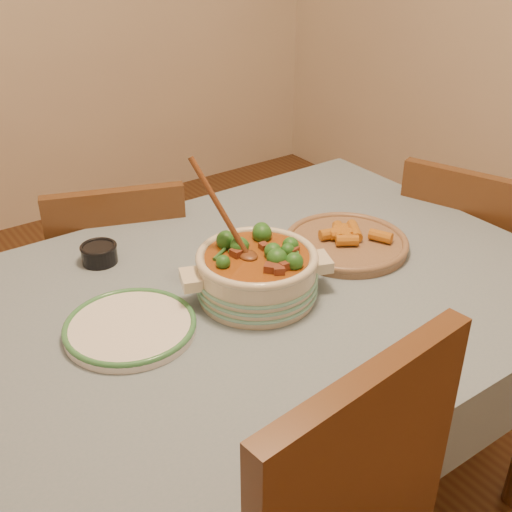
{
  "coord_description": "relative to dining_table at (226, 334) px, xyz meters",
  "views": [
    {
      "loc": [
        -0.66,
        -1.05,
        1.58
      ],
      "look_at": [
        0.09,
        -0.0,
        0.85
      ],
      "focal_mm": 45.0,
      "sensor_mm": 36.0,
      "label": 1
    }
  ],
  "objects": [
    {
      "name": "chair_right",
      "position": [
        0.96,
        0.04,
        -0.17
      ],
      "size": [
        0.52,
        0.52,
        0.87
      ],
      "rotation": [
        0.0,
        0.0,
        1.91
      ],
      "color": "#57341A",
      "rests_on": "floor"
    },
    {
      "name": "chair_far",
      "position": [
        0.0,
        0.62,
        -0.18
      ],
      "size": [
        0.51,
        0.51,
        0.86
      ],
      "rotation": [
        0.0,
        0.0,
        2.79
      ],
      "color": "#57341A",
      "rests_on": "floor"
    },
    {
      "name": "white_plate",
      "position": [
        -0.23,
        0.02,
        0.1
      ],
      "size": [
        0.33,
        0.33,
        0.03
      ],
      "rotation": [
        0.0,
        0.0,
        -0.17
      ],
      "color": "white",
      "rests_on": "dining_table"
    },
    {
      "name": "fried_plate",
      "position": [
        0.4,
        0.03,
        0.11
      ],
      "size": [
        0.33,
        0.33,
        0.06
      ],
      "rotation": [
        0.0,
        0.0,
        -0.04
      ],
      "color": "#8F6D4F",
      "rests_on": "dining_table"
    },
    {
      "name": "stew_casserole",
      "position": [
        0.07,
        -0.02,
        0.16
      ],
      "size": [
        0.35,
        0.35,
        0.33
      ],
      "rotation": [
        0.0,
        0.0,
        -0.36
      ],
      "color": "beige",
      "rests_on": "dining_table"
    },
    {
      "name": "dining_table",
      "position": [
        0.0,
        0.0,
        0.0
      ],
      "size": [
        1.68,
        1.08,
        0.76
      ],
      "color": "brown",
      "rests_on": "floor"
    },
    {
      "name": "condiment_bowl",
      "position": [
        -0.16,
        0.34,
        0.12
      ],
      "size": [
        0.12,
        0.12,
        0.05
      ],
      "rotation": [
        0.0,
        0.0,
        0.37
      ],
      "color": "black",
      "rests_on": "dining_table"
    }
  ]
}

